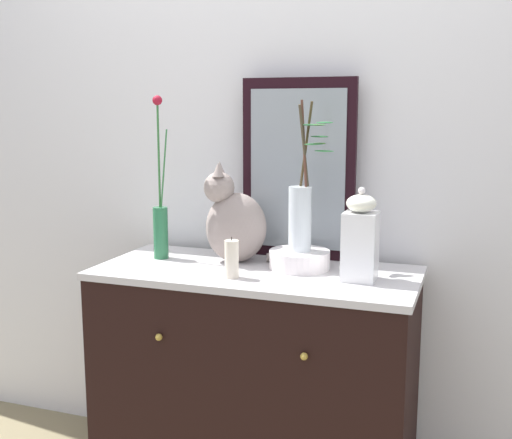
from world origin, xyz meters
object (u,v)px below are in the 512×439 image
object	(u,v)px
mirror_leaning	(298,169)
jar_lidded_porcelain	(360,239)
vase_glass_clear	(301,211)
cat_sitting	(235,222)
candle_pillar	(232,259)
vase_slim_green	(161,221)
bowl_porcelain	(299,260)
sideboard	(256,384)

from	to	relation	value
mirror_leaning	jar_lidded_porcelain	xyz separation A→B (m)	(0.29, -0.25, -0.20)
vase_glass_clear	jar_lidded_porcelain	bearing A→B (deg)	-20.57
cat_sitting	candle_pillar	world-z (taller)	cat_sitting
cat_sitting	vase_glass_clear	bearing A→B (deg)	-4.00
vase_slim_green	bowl_porcelain	world-z (taller)	vase_slim_green
mirror_leaning	vase_glass_clear	size ratio (longest dim) A/B	1.28
sideboard	bowl_porcelain	size ratio (longest dim) A/B	5.24
mirror_leaning	vase_slim_green	size ratio (longest dim) A/B	1.11
vase_glass_clear	vase_slim_green	bearing A→B (deg)	-177.73
vase_slim_green	vase_glass_clear	world-z (taller)	vase_slim_green
mirror_leaning	vase_slim_green	distance (m)	0.55
mirror_leaning	candle_pillar	distance (m)	0.47
sideboard	bowl_porcelain	xyz separation A→B (m)	(0.14, 0.07, 0.46)
cat_sitting	candle_pillar	bearing A→B (deg)	-71.06
mirror_leaning	vase_glass_clear	distance (m)	0.22
mirror_leaning	vase_glass_clear	bearing A→B (deg)	-70.17
sideboard	mirror_leaning	distance (m)	0.81
cat_sitting	bowl_porcelain	size ratio (longest dim) A/B	1.89
vase_glass_clear	mirror_leaning	bearing A→B (deg)	109.83
bowl_porcelain	mirror_leaning	bearing A→B (deg)	108.45
sideboard	vase_slim_green	size ratio (longest dim) A/B	1.86
cat_sitting	vase_glass_clear	world-z (taller)	vase_glass_clear
sideboard	jar_lidded_porcelain	distance (m)	0.68
sideboard	candle_pillar	world-z (taller)	candle_pillar
bowl_porcelain	jar_lidded_porcelain	world-z (taller)	jar_lidded_porcelain
mirror_leaning	cat_sitting	size ratio (longest dim) A/B	1.64
jar_lidded_porcelain	candle_pillar	world-z (taller)	jar_lidded_porcelain
bowl_porcelain	candle_pillar	bearing A→B (deg)	-132.30
candle_pillar	vase_glass_clear	bearing A→B (deg)	47.03
cat_sitting	candle_pillar	distance (m)	0.24
sideboard	vase_slim_green	distance (m)	0.70
sideboard	bowl_porcelain	world-z (taller)	bowl_porcelain
candle_pillar	sideboard	bearing A→B (deg)	72.77
sideboard	cat_sitting	world-z (taller)	cat_sitting
vase_glass_clear	candle_pillar	size ratio (longest dim) A/B	3.76
sideboard	candle_pillar	xyz separation A→B (m)	(-0.04, -0.13, 0.49)
sideboard	jar_lidded_porcelain	bearing A→B (deg)	-2.54
sideboard	vase_glass_clear	size ratio (longest dim) A/B	2.16
sideboard	mirror_leaning	xyz separation A→B (m)	(0.08, 0.23, 0.77)
vase_slim_green	jar_lidded_porcelain	distance (m)	0.77
cat_sitting	candle_pillar	xyz separation A→B (m)	(0.07, -0.22, -0.09)
cat_sitting	jar_lidded_porcelain	world-z (taller)	cat_sitting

